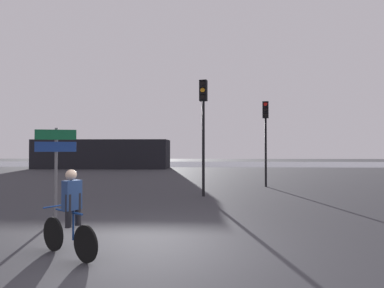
{
  "coord_description": "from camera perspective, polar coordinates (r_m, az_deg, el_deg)",
  "views": [
    {
      "loc": [
        0.92,
        -6.08,
        1.98
      ],
      "look_at": [
        0.5,
        5.0,
        2.2
      ],
      "focal_mm": 28.0,
      "sensor_mm": 36.0,
      "label": 1
    }
  ],
  "objects": [
    {
      "name": "cyclist",
      "position": [
        6.11,
        -22.12,
        -12.02
      ],
      "size": [
        1.45,
        0.98,
        1.62
      ],
      "rotation": [
        0.0,
        0.0,
        0.99
      ],
      "color": "black",
      "rests_on": "ground"
    },
    {
      "name": "traffic_light_far_right",
      "position": [
        16.63,
        13.84,
        3.06
      ],
      "size": [
        0.37,
        0.38,
        4.6
      ],
      "rotation": [
        0.0,
        0.0,
        2.92
      ],
      "color": "black",
      "rests_on": "ground"
    },
    {
      "name": "direction_sign_post",
      "position": [
        9.21,
        -24.51,
        -2.2
      ],
      "size": [
        1.08,
        0.24,
        2.6
      ],
      "rotation": [
        0.0,
        0.0,
        3.34
      ],
      "color": "slate",
      "rests_on": "ground"
    },
    {
      "name": "water_strip",
      "position": [
        42.09,
        0.91,
        -3.81
      ],
      "size": [
        80.0,
        16.0,
        0.01
      ],
      "primitive_type": "cube",
      "color": "slate",
      "rests_on": "ground"
    },
    {
      "name": "ground_plane",
      "position": [
        6.46,
        -6.46,
        -19.0
      ],
      "size": [
        120.0,
        120.0,
        0.0
      ],
      "primitive_type": "plane",
      "color": "#333338"
    },
    {
      "name": "traffic_light_center",
      "position": [
        12.89,
        2.17,
        5.33
      ],
      "size": [
        0.37,
        0.38,
        4.98
      ],
      "rotation": [
        0.0,
        0.0,
        2.91
      ],
      "color": "black",
      "rests_on": "ground"
    },
    {
      "name": "distant_building",
      "position": [
        33.82,
        -16.54,
        -1.84
      ],
      "size": [
        14.11,
        4.0,
        3.06
      ],
      "primitive_type": "cube",
      "color": "black",
      "rests_on": "ground"
    }
  ]
}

